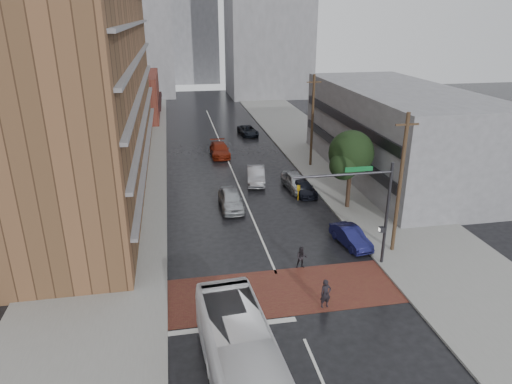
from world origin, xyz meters
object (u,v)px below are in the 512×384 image
transit_bus (248,379)px  car_travel_b (256,175)px  car_parked_far (296,181)px  pedestrian_b (302,258)px  car_travel_a (231,199)px  car_parked_near (351,237)px  pedestrian_a (326,294)px  car_parked_mid (302,187)px  car_travel_c (220,150)px  suv_travel (248,131)px

transit_bus → car_travel_b: bearing=74.8°
car_parked_far → pedestrian_b: bearing=-107.9°
car_parked_far → car_travel_a: bearing=-156.8°
car_travel_b → car_parked_far: car_parked_far is taller
car_travel_b → car_parked_near: (4.41, -14.25, -0.13)m
car_travel_a → car_parked_near: size_ratio=1.19×
pedestrian_a → pedestrian_b: pedestrian_a is taller
transit_bus → car_parked_near: size_ratio=2.90×
pedestrian_a → car_parked_far: size_ratio=0.37×
car_parked_far → transit_bus: bearing=-113.7°
car_parked_mid → pedestrian_a: bearing=-108.1°
pedestrian_b → car_parked_mid: size_ratio=0.35×
car_travel_c → car_parked_far: bearing=-64.6°
car_parked_near → car_travel_a: bearing=123.3°
suv_travel → car_parked_near: size_ratio=1.14×
car_travel_b → car_travel_c: bearing=112.8°
car_travel_b → transit_bus: bearing=-92.5°
pedestrian_b → car_travel_c: (-2.52, 26.72, 0.00)m
transit_bus → car_travel_b: transit_bus is taller
pedestrian_a → car_travel_b: size_ratio=0.37×
car_travel_a → car_parked_far: (6.76, 3.50, -0.02)m
pedestrian_b → car_parked_near: size_ratio=0.37×
car_travel_a → car_parked_far: car_travel_a is taller
suv_travel → car_parked_mid: 23.00m
transit_bus → car_parked_far: (8.92, 25.21, -0.85)m
transit_bus → car_travel_c: transit_bus is taller
pedestrian_a → car_parked_near: (4.27, 6.95, -0.21)m
transit_bus → pedestrian_b: (5.45, 10.93, -0.90)m
car_travel_b → suv_travel: car_travel_b is taller
car_travel_a → car_parked_far: 7.62m
car_parked_near → car_parked_far: bearing=85.1°
car_parked_near → car_parked_far: car_parked_far is taller
car_travel_c → pedestrian_b: bearing=-84.9°
pedestrian_b → transit_bus: bearing=-106.5°
car_travel_a → transit_bus: bearing=-95.6°
transit_bus → pedestrian_a: 8.56m
pedestrian_a → car_travel_c: 31.33m
transit_bus → car_travel_c: (2.93, 37.65, -0.89)m
car_travel_a → car_travel_b: size_ratio=1.00×
pedestrian_b → car_parked_far: bearing=86.3°
suv_travel → car_parked_far: size_ratio=0.99×
pedestrian_a → car_travel_c: pedestrian_a is taller
pedestrian_b → suv_travel: size_ratio=0.32×
transit_bus → car_travel_c: 37.78m
car_travel_c → car_parked_far: size_ratio=1.11×
pedestrian_b → suv_travel: bearing=96.1°
suv_travel → car_travel_c: bearing=-125.0°
car_travel_c → car_parked_mid: (6.29, -13.72, -0.14)m
car_parked_near → car_parked_mid: (-0.64, 10.55, -0.05)m
pedestrian_a → car_travel_c: (-2.66, 31.22, -0.13)m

